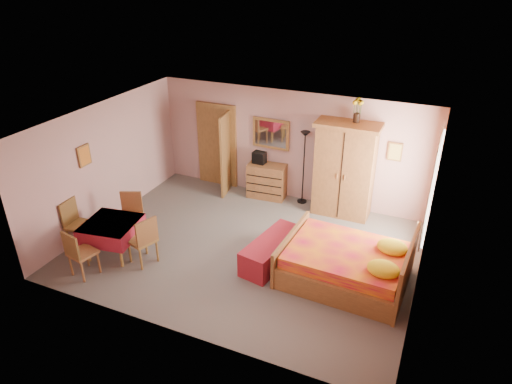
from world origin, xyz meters
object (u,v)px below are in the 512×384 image
at_px(bed, 346,255).
at_px(chair_west, 80,225).
at_px(chest_of_drawers, 267,181).
at_px(floor_lamp, 304,168).
at_px(dining_table, 113,238).
at_px(chair_east, 142,239).
at_px(sunflower_vase, 357,110).
at_px(chair_north, 130,217).
at_px(wall_mirror, 271,134).
at_px(chair_south, 83,252).
at_px(wardrobe, 344,170).
at_px(bench, 272,251).
at_px(stereo, 259,158).

xyz_separation_m(bed, chair_west, (-5.06, -1.07, -0.00)).
distance_m(chest_of_drawers, floor_lamp, 0.99).
bearing_deg(chest_of_drawers, dining_table, -122.43).
xyz_separation_m(floor_lamp, chair_east, (-1.99, -3.51, -0.38)).
bearing_deg(sunflower_vase, chair_north, -143.51).
relative_size(wall_mirror, chair_north, 0.95).
bearing_deg(chair_south, chair_north, 101.57).
distance_m(wardrobe, dining_table, 5.02).
bearing_deg(sunflower_vase, chair_east, -131.85).
bearing_deg(wall_mirror, chair_north, -119.58).
distance_m(chest_of_drawers, bench, 2.68).
bearing_deg(sunflower_vase, chair_west, -142.22).
distance_m(chest_of_drawers, sunflower_vase, 2.79).
bearing_deg(chair_east, chair_south, 154.14).
bearing_deg(dining_table, chair_south, -94.75).
bearing_deg(chair_east, bench, -47.20).
bearing_deg(chest_of_drawers, chair_west, -130.97).
bearing_deg(bed, chest_of_drawers, 138.85).
xyz_separation_m(chest_of_drawers, wall_mirror, (0.00, 0.21, 1.13)).
bearing_deg(wall_mirror, wardrobe, -6.08).
height_order(wall_mirror, bed, wall_mirror).
distance_m(sunflower_vase, dining_table, 5.52).
bearing_deg(chair_west, chair_south, 39.67).
bearing_deg(chair_west, sunflower_vase, 122.43).
bearing_deg(dining_table, wall_mirror, 63.54).
distance_m(chair_south, chair_north, 1.37).
xyz_separation_m(bed, bench, (-1.39, -0.04, -0.26)).
xyz_separation_m(sunflower_vase, chair_north, (-3.83, -2.83, -1.92)).
bearing_deg(wall_mirror, chair_east, -105.01).
distance_m(sunflower_vase, chair_west, 6.04).
bearing_deg(chair_east, dining_table, 109.88).
xyz_separation_m(stereo, chair_west, (-2.35, -3.50, -0.48)).
bearing_deg(floor_lamp, bench, -84.45).
relative_size(chest_of_drawers, bed, 0.41).
bearing_deg(stereo, floor_lamp, 3.68).
distance_m(stereo, bench, 2.89).
xyz_separation_m(bench, chair_north, (-2.97, -0.36, 0.23)).
bearing_deg(stereo, chair_north, -120.32).
distance_m(floor_lamp, chair_south, 5.07).
height_order(floor_lamp, dining_table, floor_lamp).
bearing_deg(bench, floor_lamp, 95.55).
bearing_deg(bed, wall_mirror, 136.45).
distance_m(wall_mirror, wardrobe, 1.93).
xyz_separation_m(dining_table, chair_south, (-0.06, -0.74, 0.12)).
distance_m(wall_mirror, floor_lamp, 1.10).
height_order(stereo, chair_east, stereo).
xyz_separation_m(wall_mirror, chair_west, (-2.56, -3.68, -1.05)).
bearing_deg(wardrobe, sunflower_vase, 38.53).
relative_size(bed, chair_east, 2.20).
bearing_deg(chair_north, bed, 163.03).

